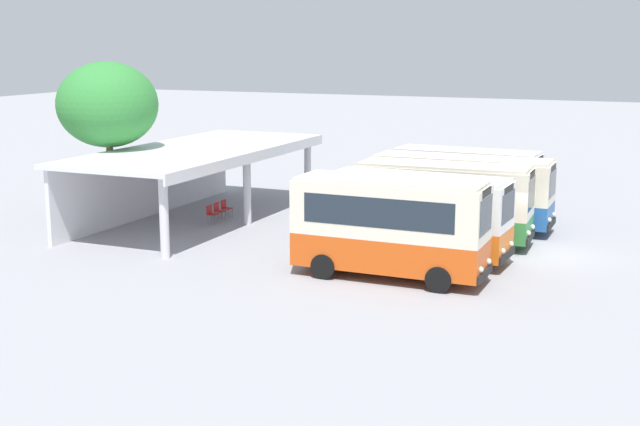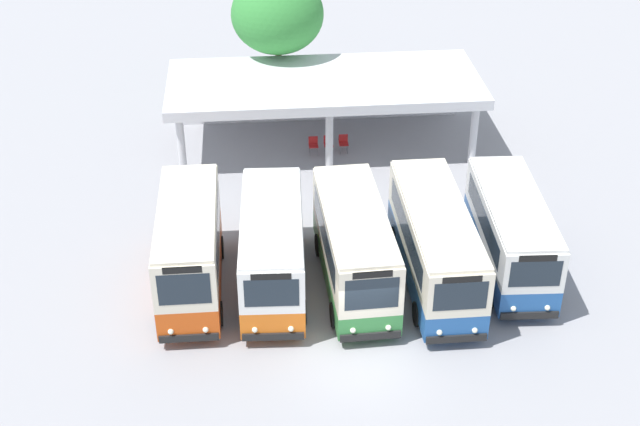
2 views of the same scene
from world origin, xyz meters
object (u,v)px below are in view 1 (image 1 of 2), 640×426
at_px(city_bus_nearest_orange, 390,224).
at_px(city_bus_second_in_row, 417,213).
at_px(parked_car_flank, 497,165).
at_px(city_bus_middle_cream, 443,200).
at_px(city_bus_fourth_amber, 461,189).
at_px(waiting_chair_middle_seat, 226,207).
at_px(waiting_chair_end_by_column, 211,213).
at_px(city_bus_fifth_blue, 466,179).
at_px(waiting_chair_second_from_end, 219,210).

bearing_deg(city_bus_nearest_orange, city_bus_second_in_row, -1.41).
bearing_deg(city_bus_nearest_orange, parked_car_flank, 2.84).
xyz_separation_m(city_bus_middle_cream, parked_car_flank, (17.54, 1.43, -0.99)).
xyz_separation_m(city_bus_middle_cream, city_bus_fourth_amber, (3.01, -0.00, -0.04)).
xyz_separation_m(city_bus_middle_cream, waiting_chair_middle_seat, (0.81, 10.77, -1.30)).
xyz_separation_m(city_bus_second_in_row, waiting_chair_end_by_column, (2.37, 10.50, -1.27)).
bearing_deg(city_bus_nearest_orange, city_bus_fifth_blue, 1.25).
height_order(city_bus_fourth_amber, waiting_chair_middle_seat, city_bus_fourth_amber).
bearing_deg(waiting_chair_end_by_column, city_bus_nearest_orange, -117.26).
distance_m(city_bus_nearest_orange, parked_car_flank, 23.61).
bearing_deg(waiting_chair_second_from_end, city_bus_fourth_amber, -74.80).
distance_m(city_bus_middle_cream, city_bus_fourth_amber, 3.01).
xyz_separation_m(city_bus_second_in_row, parked_car_flank, (20.55, 1.24, -0.97)).
xyz_separation_m(city_bus_fifth_blue, waiting_chair_middle_seat, (-5.20, 10.24, -1.23)).
bearing_deg(city_bus_fourth_amber, city_bus_middle_cream, 179.93).
relative_size(city_bus_middle_cream, waiting_chair_second_from_end, 8.50).
height_order(city_bus_nearest_orange, waiting_chair_middle_seat, city_bus_nearest_orange).
distance_m(city_bus_second_in_row, waiting_chair_middle_seat, 11.32).
bearing_deg(city_bus_middle_cream, city_bus_nearest_orange, 177.46).
relative_size(waiting_chair_end_by_column, waiting_chair_second_from_end, 1.00).
distance_m(city_bus_middle_cream, city_bus_fifth_blue, 6.03).
distance_m(city_bus_second_in_row, waiting_chair_end_by_column, 10.84).
bearing_deg(parked_car_flank, city_bus_fourth_amber, -174.35).
bearing_deg(waiting_chair_end_by_column, waiting_chair_second_from_end, 3.71).
bearing_deg(waiting_chair_middle_seat, city_bus_fourth_amber, -78.51).
xyz_separation_m(city_bus_middle_cream, waiting_chair_second_from_end, (0.09, 10.74, -1.30)).
distance_m(parked_car_flank, waiting_chair_middle_seat, 19.16).
bearing_deg(city_bus_second_in_row, waiting_chair_end_by_column, 77.30).
bearing_deg(waiting_chair_end_by_column, city_bus_second_in_row, -102.70).
distance_m(city_bus_middle_cream, waiting_chair_second_from_end, 10.82).
distance_m(city_bus_nearest_orange, city_bus_second_in_row, 3.01).
bearing_deg(city_bus_middle_cream, city_bus_second_in_row, 176.34).
xyz_separation_m(city_bus_nearest_orange, parked_car_flank, (23.56, 1.17, -1.12)).
bearing_deg(waiting_chair_middle_seat, parked_car_flank, -29.17).
distance_m(city_bus_fourth_amber, waiting_chair_middle_seat, 11.07).
bearing_deg(waiting_chair_end_by_column, parked_car_flank, -26.98).
distance_m(waiting_chair_second_from_end, waiting_chair_middle_seat, 0.73).
height_order(city_bus_second_in_row, waiting_chair_middle_seat, city_bus_second_in_row).
xyz_separation_m(city_bus_fourth_amber, city_bus_fifth_blue, (3.01, 0.53, -0.03)).
height_order(city_bus_nearest_orange, city_bus_second_in_row, city_bus_nearest_orange).
relative_size(city_bus_fifth_blue, waiting_chair_end_by_column, 8.29).
distance_m(city_bus_fourth_amber, city_bus_fifth_blue, 3.05).
relative_size(waiting_chair_end_by_column, waiting_chair_middle_seat, 1.00).
relative_size(city_bus_middle_cream, waiting_chair_end_by_column, 8.50).
height_order(waiting_chair_second_from_end, waiting_chair_middle_seat, same).
xyz_separation_m(city_bus_fifth_blue, waiting_chair_end_by_column, (-6.65, 10.16, -1.23)).
height_order(city_bus_middle_cream, waiting_chair_second_from_end, city_bus_middle_cream).
bearing_deg(parked_car_flank, waiting_chair_second_from_end, 151.94).
bearing_deg(waiting_chair_middle_seat, city_bus_nearest_orange, -123.02).
height_order(city_bus_middle_cream, waiting_chair_middle_seat, city_bus_middle_cream).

